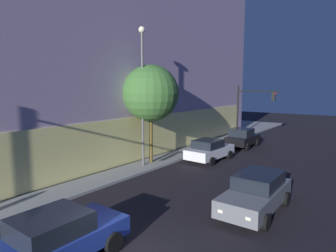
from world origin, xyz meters
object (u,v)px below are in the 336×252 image
(street_lamp_sidewalk, at_px, (142,82))
(car_black, at_px, (242,138))
(car_white, at_px, (209,150))
(modern_building, at_px, (54,46))
(car_grey, at_px, (256,192))
(traffic_light_far_corner, at_px, (251,104))
(sidewalk_tree, at_px, (151,93))
(car_blue, at_px, (58,236))

(street_lamp_sidewalk, height_order, car_black, street_lamp_sidewalk)
(street_lamp_sidewalk, relative_size, car_white, 2.10)
(modern_building, bearing_deg, car_white, -84.46)
(car_grey, distance_m, car_white, 9.28)
(traffic_light_far_corner, distance_m, car_grey, 18.90)
(sidewalk_tree, height_order, car_grey, sidewalk_tree)
(street_lamp_sidewalk, xyz_separation_m, car_black, (10.70, -2.84, -5.00))
(modern_building, distance_m, traffic_light_far_corner, 21.22)
(modern_building, distance_m, sidewalk_tree, 15.17)
(car_blue, bearing_deg, car_grey, -25.98)
(modern_building, relative_size, sidewalk_tree, 5.10)
(traffic_light_far_corner, xyz_separation_m, car_black, (-4.11, -0.80, -2.94))
(car_grey, height_order, car_white, car_grey)
(sidewalk_tree, xyz_separation_m, car_white, (3.49, -2.86, -4.29))
(car_white, height_order, car_black, car_black)
(modern_building, height_order, traffic_light_far_corner, modern_building)
(sidewalk_tree, relative_size, car_black, 1.69)
(modern_building, distance_m, street_lamp_sidewalk, 15.16)
(modern_building, xyz_separation_m, car_black, (7.94, -17.22, -8.89))
(car_blue, bearing_deg, modern_building, 56.87)
(street_lamp_sidewalk, distance_m, car_blue, 12.42)
(modern_building, height_order, car_black, modern_building)
(street_lamp_sidewalk, height_order, car_white, street_lamp_sidewalk)
(traffic_light_far_corner, bearing_deg, car_white, -175.85)
(street_lamp_sidewalk, distance_m, car_white, 7.29)
(modern_building, bearing_deg, sidewalk_tree, -97.26)
(car_blue, bearing_deg, car_white, 9.65)
(sidewalk_tree, distance_m, car_grey, 10.52)
(modern_building, relative_size, car_blue, 8.34)
(car_grey, bearing_deg, car_black, 24.65)
(sidewalk_tree, height_order, car_blue, sidewalk_tree)
(sidewalk_tree, height_order, car_white, sidewalk_tree)
(car_blue, bearing_deg, car_black, 6.64)
(traffic_light_far_corner, xyz_separation_m, car_blue, (-24.87, -3.22, -2.99))
(modern_building, height_order, sidewalk_tree, modern_building)
(street_lamp_sidewalk, bearing_deg, modern_building, 79.13)
(street_lamp_sidewalk, height_order, car_blue, street_lamp_sidewalk)
(car_blue, bearing_deg, street_lamp_sidewalk, 27.58)
(street_lamp_sidewalk, bearing_deg, car_white, -32.18)
(sidewalk_tree, xyz_separation_m, car_grey, (-3.48, -8.98, -4.24))
(traffic_light_far_corner, height_order, car_blue, traffic_light_far_corner)
(modern_building, distance_m, car_white, 19.45)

